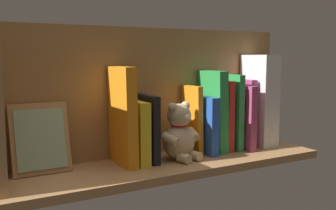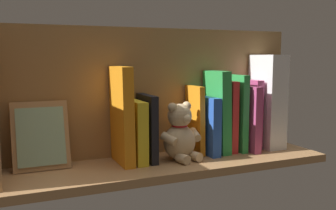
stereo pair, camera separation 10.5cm
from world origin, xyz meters
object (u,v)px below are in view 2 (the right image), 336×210
teddy_bear (180,134)px  picture_frame_leaning (41,136)px  dictionary_thick_white (267,101)px  book_0 (251,114)px

teddy_bear → picture_frame_leaning: bearing=-23.5°
dictionary_thick_white → picture_frame_leaning: (68.55, -2.86, -6.07)cm
teddy_bear → picture_frame_leaning: (36.54, -5.91, 1.43)cm
book_0 → picture_frame_leaning: (63.29, -1.52, -2.19)cm
dictionary_thick_white → picture_frame_leaning: 68.88cm
dictionary_thick_white → book_0: size_ratio=1.36×
dictionary_thick_white → picture_frame_leaning: bearing=-2.4°
book_0 → picture_frame_leaning: book_0 is taller
book_0 → teddy_bear: (26.75, 4.39, -3.62)cm
picture_frame_leaning → book_0: bearing=178.6°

